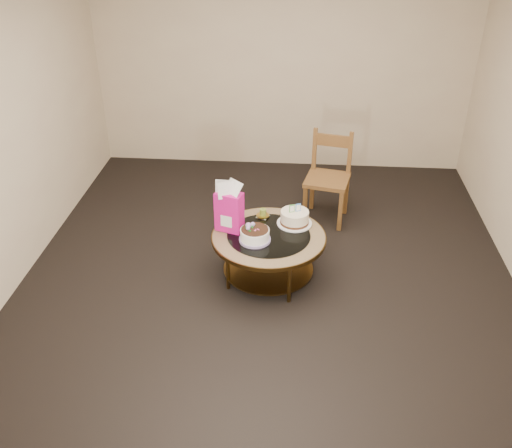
# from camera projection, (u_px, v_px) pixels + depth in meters

# --- Properties ---
(ground) EXTENTS (5.00, 5.00, 0.00)m
(ground) POSITION_uv_depth(u_px,v_px,m) (268.00, 277.00, 5.27)
(ground) COLOR black
(ground) RESTS_ON ground
(room_walls) EXTENTS (4.52, 5.02, 2.61)m
(room_walls) POSITION_uv_depth(u_px,v_px,m) (270.00, 118.00, 4.48)
(room_walls) COLOR beige
(room_walls) RESTS_ON ground
(coffee_table) EXTENTS (1.02, 1.02, 0.46)m
(coffee_table) POSITION_uv_depth(u_px,v_px,m) (269.00, 242.00, 5.08)
(coffee_table) COLOR #563C18
(coffee_table) RESTS_ON ground
(decorated_cake) EXTENTS (0.28, 0.28, 0.16)m
(decorated_cake) POSITION_uv_depth(u_px,v_px,m) (255.00, 235.00, 4.93)
(decorated_cake) COLOR #9F87BF
(decorated_cake) RESTS_ON coffee_table
(cream_cake) EXTENTS (0.32, 0.32, 0.20)m
(cream_cake) POSITION_uv_depth(u_px,v_px,m) (295.00, 218.00, 5.17)
(cream_cake) COLOR white
(cream_cake) RESTS_ON coffee_table
(gift_bag) EXTENTS (0.27, 0.23, 0.47)m
(gift_bag) POSITION_uv_depth(u_px,v_px,m) (229.00, 207.00, 5.00)
(gift_bag) COLOR #EB1691
(gift_bag) RESTS_ON coffee_table
(pillar_candle) EXTENTS (0.13, 0.13, 0.09)m
(pillar_candle) POSITION_uv_depth(u_px,v_px,m) (263.00, 214.00, 5.29)
(pillar_candle) COLOR tan
(pillar_candle) RESTS_ON coffee_table
(dining_chair) EXTENTS (0.52, 0.52, 0.95)m
(dining_chair) POSITION_uv_depth(u_px,v_px,m) (328.00, 177.00, 5.97)
(dining_chair) COLOR brown
(dining_chair) RESTS_ON ground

